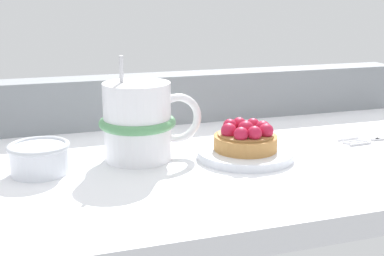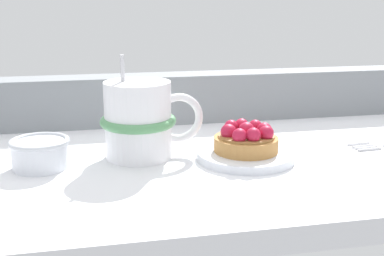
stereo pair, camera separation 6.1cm
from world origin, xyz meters
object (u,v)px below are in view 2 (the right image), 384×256
(dessert_plate, at_px, (246,155))
(raspberry_tart, at_px, (246,139))
(sugar_bowl, at_px, (40,152))
(coffee_mug, at_px, (140,120))

(dessert_plate, bearing_deg, raspberry_tart, -30.76)
(sugar_bowl, bearing_deg, dessert_plate, -4.45)
(dessert_plate, height_order, sugar_bowl, sugar_bowl)
(coffee_mug, bearing_deg, sugar_bowl, -172.16)
(dessert_plate, xyz_separation_m, sugar_bowl, (-0.25, 0.02, 0.01))
(dessert_plate, height_order, coffee_mug, coffee_mug)
(raspberry_tart, relative_size, coffee_mug, 0.61)
(raspberry_tart, xyz_separation_m, coffee_mug, (-0.13, 0.04, 0.02))
(coffee_mug, bearing_deg, raspberry_tart, -15.82)
(dessert_plate, xyz_separation_m, coffee_mug, (-0.13, 0.04, 0.04))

